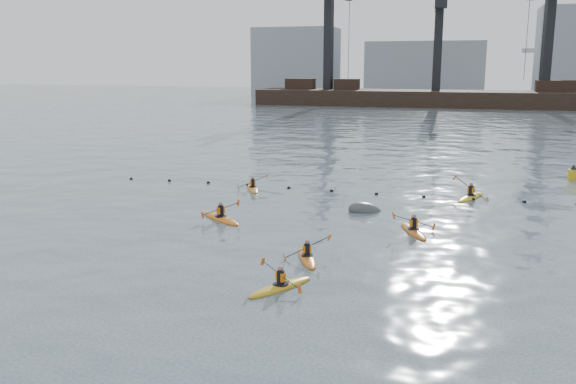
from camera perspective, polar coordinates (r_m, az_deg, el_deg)
name	(u,v)px	position (r m, az deg, el deg)	size (l,w,h in m)	color
ground	(239,338)	(19.34, -4.58, -13.45)	(400.00, 400.00, 0.00)	#34454C
float_line	(354,192)	(40.28, 6.22, 0.01)	(33.24, 0.73, 0.24)	black
barge_pier	(434,97)	(126.62, 13.52, 8.66)	(72.00, 19.30, 29.50)	black
skyline	(454,60)	(166.62, 15.27, 11.80)	(141.00, 28.00, 22.00)	gray
kayaker_0	(307,257)	(26.50, 1.79, -6.08)	(2.02, 3.07, 1.21)	#D76214
kayaker_1	(281,286)	(23.15, -0.69, -8.78)	(2.11, 3.04, 1.11)	gold
kayaker_2	(221,218)	(33.24, -6.29, -2.40)	(3.20, 2.67, 1.12)	orange
kayaker_3	(471,196)	(39.99, 16.72, -0.40)	(2.35, 3.53, 1.51)	gold
kayaker_4	(413,230)	(31.22, 11.65, -3.53)	(2.14, 3.30, 1.20)	#C45F12
kayaker_5	(253,188)	(41.06, -3.31, 0.38)	(1.98, 3.06, 1.18)	orange
mooring_buoy	(365,211)	(35.23, 7.23, -1.79)	(2.01, 1.19, 1.00)	#383A3D
nav_buoy	(573,174)	(48.99, 25.12, 1.50)	(0.71, 0.71, 1.29)	#C69113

